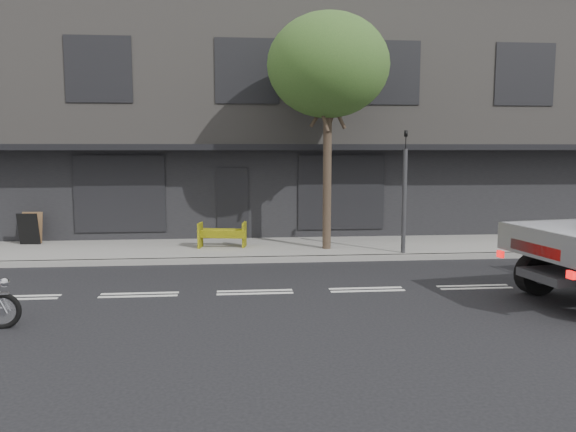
% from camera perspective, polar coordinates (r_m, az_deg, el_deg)
% --- Properties ---
extents(ground, '(80.00, 80.00, 0.00)m').
position_cam_1_polar(ground, '(11.96, -3.38, -7.75)').
color(ground, black).
rests_on(ground, ground).
extents(sidewalk, '(32.00, 3.20, 0.15)m').
position_cam_1_polar(sidewalk, '(16.53, -3.91, -3.37)').
color(sidewalk, gray).
rests_on(sidewalk, ground).
extents(kerb, '(32.00, 0.20, 0.15)m').
position_cam_1_polar(kerb, '(14.96, -3.77, -4.47)').
color(kerb, gray).
rests_on(kerb, ground).
extents(building_main, '(26.00, 10.00, 8.00)m').
position_cam_1_polar(building_main, '(22.89, -4.38, 9.35)').
color(building_main, slate).
rests_on(building_main, ground).
extents(street_tree, '(3.40, 3.40, 6.74)m').
position_cam_1_polar(street_tree, '(16.12, 4.09, 14.94)').
color(street_tree, '#382B21').
rests_on(street_tree, ground).
extents(traffic_light_pole, '(0.12, 0.12, 3.50)m').
position_cam_1_polar(traffic_light_pole, '(15.65, 11.73, 1.74)').
color(traffic_light_pole, '#2D2D30').
rests_on(traffic_light_pole, ground).
extents(construction_barrier, '(1.45, 0.80, 0.76)m').
position_cam_1_polar(construction_barrier, '(16.22, -6.71, -1.96)').
color(construction_barrier, '#FFF80D').
rests_on(construction_barrier, sidewalk).
extents(sandwich_board, '(0.63, 0.44, 0.96)m').
position_cam_1_polar(sandwich_board, '(18.40, -24.87, -1.21)').
color(sandwich_board, black).
rests_on(sandwich_board, sidewalk).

